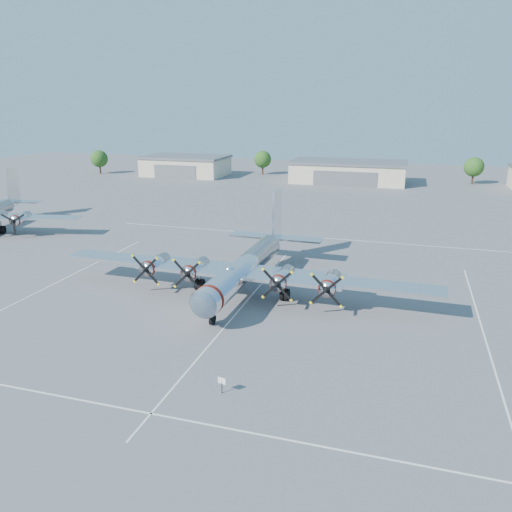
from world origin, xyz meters
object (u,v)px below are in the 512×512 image
(hangar_center, at_px, (348,172))
(tree_far_west, at_px, (99,159))
(tree_west, at_px, (263,159))
(info_placard, at_px, (222,382))
(tree_east, at_px, (474,167))
(hangar_west, at_px, (186,166))
(main_bomber_b29, at_px, (247,289))

(hangar_center, relative_size, tree_far_west, 4.31)
(hangar_center, height_order, tree_far_west, tree_far_west)
(tree_west, bearing_deg, info_placard, -75.26)
(tree_east, xyz_separation_m, info_placard, (-26.47, -106.41, -3.39))
(tree_far_west, relative_size, tree_east, 1.00)
(hangar_west, height_order, tree_east, tree_east)
(hangar_west, xyz_separation_m, tree_west, (20.00, 8.04, 1.51))
(hangar_west, xyz_separation_m, main_bomber_b29, (43.97, -80.78, -2.71))
(hangar_center, distance_m, tree_far_west, 70.13)
(tree_far_west, height_order, main_bomber_b29, tree_far_west)
(tree_west, xyz_separation_m, main_bomber_b29, (23.97, -88.81, -4.22))
(tree_west, height_order, tree_east, same)
(info_placard, bearing_deg, hangar_west, 129.07)
(tree_west, xyz_separation_m, info_placard, (28.53, -108.41, -3.39))
(tree_west, relative_size, main_bomber_b29, 0.17)
(hangar_center, xyz_separation_m, tree_west, (-25.00, 8.04, 1.51))
(main_bomber_b29, bearing_deg, tree_far_west, 133.20)
(tree_east, height_order, info_placard, tree_east)
(hangar_west, bearing_deg, hangar_center, -0.00)
(main_bomber_b29, bearing_deg, tree_east, 71.61)
(hangar_center, relative_size, tree_east, 4.31)
(info_placard, bearing_deg, tree_east, 89.30)
(hangar_west, relative_size, hangar_center, 0.79)
(tree_far_west, bearing_deg, tree_east, 5.71)
(hangar_west, relative_size, tree_far_west, 3.40)
(hangar_center, xyz_separation_m, tree_east, (30.00, 6.04, 1.51))
(tree_east, bearing_deg, info_placard, -103.97)
(tree_far_west, height_order, info_placard, tree_far_west)
(tree_east, distance_m, main_bomber_b29, 92.29)
(tree_far_west, bearing_deg, hangar_center, 3.24)
(hangar_west, xyz_separation_m, tree_east, (75.00, 6.04, 1.51))
(hangar_center, bearing_deg, tree_east, 11.38)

